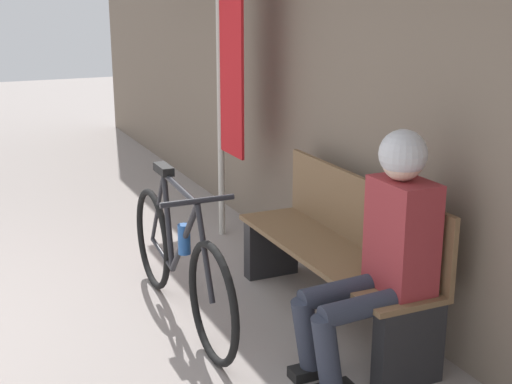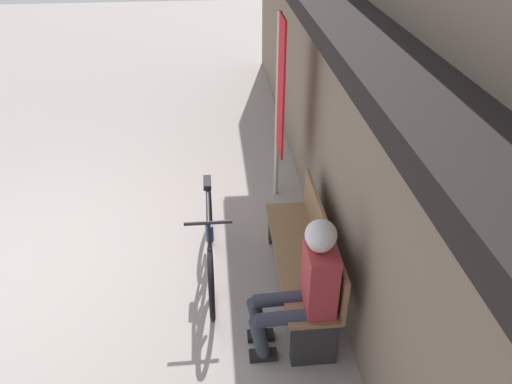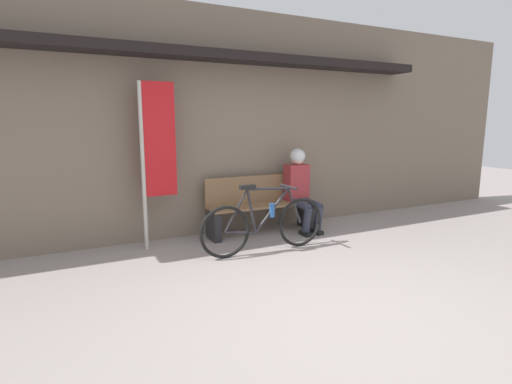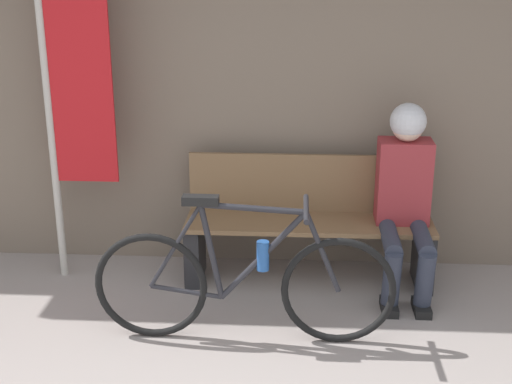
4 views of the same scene
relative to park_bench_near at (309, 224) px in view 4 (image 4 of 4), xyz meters
The scene contains 5 objects.
storefront_wall 1.43m from the park_bench_near, 149.97° to the left, with size 12.00×0.56×3.20m.
park_bench_near is the anchor object (origin of this frame).
bicycle 0.91m from the park_bench_near, 114.18° to the right, with size 1.71×0.40×0.88m.
person_seated 0.69m from the park_bench_near, 10.80° to the right, with size 0.34×0.65×1.23m.
banner_pole 1.78m from the park_bench_near, behind, with size 0.45×0.05×2.12m.
Camera 4 is at (0.48, -2.04, 2.16)m, focal length 50.00 mm.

